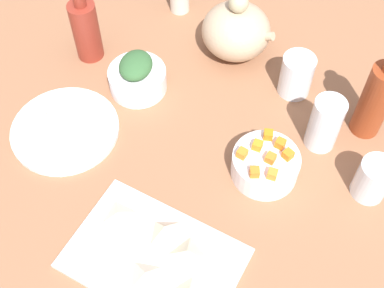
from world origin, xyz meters
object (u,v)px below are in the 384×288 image
Objects in this scene: drinking_glass_0 at (296,75)px; bowl_carrots at (265,165)px; cutting_board at (154,258)px; bottle_1 at (86,29)px; bowl_greens at (138,80)px; drinking_glass_1 at (325,124)px; bottle_0 at (376,99)px; teapot at (236,30)px; drinking_glass_2 at (373,179)px; plate_tofu at (65,130)px.

bowl_carrots is at bearing -80.56° from drinking_glass_0.
bottle_1 reaches higher than cutting_board.
bowl_carrots is (34.89, -6.38, 0.13)cm from bowl_greens.
drinking_glass_1 is (57.49, 3.48, -1.84)cm from bottle_1.
cutting_board is 42.20cm from bowl_greens.
teapot is at bearing 169.27° from bottle_0.
drinking_glass_1 reaches higher than cutting_board.
drinking_glass_1 reaches higher than drinking_glass_2.
drinking_glass_1 is at bearing 62.49° from bowl_carrots.
teapot is at bearing 57.91° from bowl_greens.
bottle_0 reaches higher than teapot.
bottle_0 is at bearing 64.62° from cutting_board.
bottle_0 is at bearing -10.73° from teapot.
bowl_greens is at bearing -171.00° from drinking_glass_1.
bottle_0 reaches higher than bottle_1.
drinking_glass_2 reaches higher than bowl_carrots.
drinking_glass_1 reaches higher than drinking_glass_0.
bowl_carrots is 24.00cm from drinking_glass_0.
bowl_carrots is at bearing -122.80° from bottle_0.
drinking_glass_2 reaches higher than plate_tofu.
bowl_carrots is at bearing 71.21° from cutting_board.
bottle_0 is at bearing 31.16° from plate_tofu.
teapot is (-21.33, 27.99, 3.80)cm from bowl_carrots.
drinking_glass_0 is at bearing 84.05° from cutting_board.
bowl_greens is 35.50cm from drinking_glass_0.
plate_tofu is at bearing -148.84° from bottle_0.
bottle_1 reaches higher than drinking_glass_2.
bowl_carrots is 1.07× the size of drinking_glass_1.
bowl_greens is 42.32cm from drinking_glass_1.
bowl_carrots is 0.77× the size of teapot.
drinking_glass_0 is 29.15cm from drinking_glass_2.
bowl_carrots is 15.04cm from drinking_glass_1.
bowl_carrots is 0.67× the size of bottle_1.
plate_tofu is 1.71× the size of bowl_carrots.
bowl_greens is 35.47cm from bowl_carrots.
bottle_0 is 1.75× the size of drinking_glass_1.
drinking_glass_0 is (-17.67, 2.24, -4.56)cm from bottle_0.
drinking_glass_1 is (10.68, -10.60, 1.36)cm from drinking_glass_0.
bowl_greens is 1.03× the size of drinking_glass_1.
bowl_carrots is (41.51, 12.08, 2.20)cm from plate_tofu.
drinking_glass_1 is at bearing 68.26° from cutting_board.
plate_tofu is 51.99cm from drinking_glass_0.
bowl_greens is at bearing -150.95° from drinking_glass_0.
bowl_carrots is 1.37× the size of drinking_glass_0.
plate_tofu is 1.84× the size of drinking_glass_1.
drinking_glass_1 is at bearing -129.89° from bottle_0.
bottle_0 reaches higher than drinking_glass_1.
drinking_glass_0 is 0.78× the size of drinking_glass_1.
plate_tofu is at bearing 155.19° from cutting_board.
cutting_board is at bearing -108.79° from bowl_carrots.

